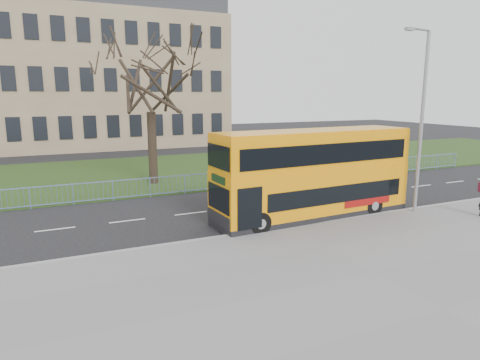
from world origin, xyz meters
The scene contains 9 objects.
ground centered at (0.00, 0.00, 0.00)m, with size 120.00×120.00×0.00m, color black.
pavement centered at (0.00, -6.75, 0.06)m, with size 80.00×10.50×0.12m, color slate.
kerb centered at (0.00, -1.55, 0.07)m, with size 80.00×0.20×0.14m, color gray.
grass_verge centered at (0.00, 14.30, 0.04)m, with size 80.00×15.40×0.08m, color #1F3915.
guard_railing centered at (0.00, 6.60, 0.55)m, with size 40.00×0.12×1.10m, color #6B88BE, non-canonical shape.
bare_tree centered at (-3.00, 10.00, 5.39)m, with size 7.43×7.43×10.62m, color black, non-canonical shape.
civic_building centered at (-5.00, 35.00, 7.00)m, with size 30.00×15.00×14.00m, color #7F6A51.
yellow_bus centered at (1.90, -0.51, 2.14)m, with size 9.61×2.75×3.98m.
street_lamp centered at (6.58, -2.02, 4.66)m, with size 1.74×0.46×8.28m.
Camera 1 is at (-9.08, -16.45, 5.59)m, focal length 32.00 mm.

